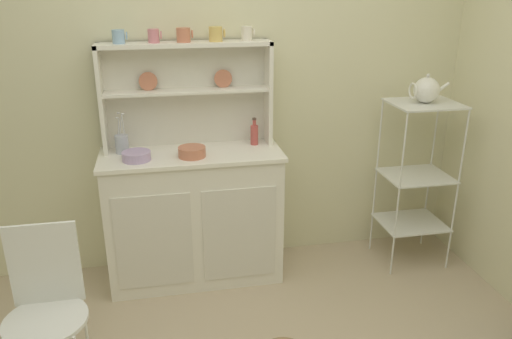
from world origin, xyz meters
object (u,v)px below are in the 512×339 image
hutch_cabinet (194,215)px  bakers_rack (417,167)px  jam_bottle (254,134)px  cup_sky_0 (119,37)px  hutch_shelf_unit (186,86)px  bowl_mixing_large (136,156)px  utensil_jar (122,143)px  porcelain_teapot (426,90)px  wire_chair (46,300)px

hutch_cabinet → bakers_rack: bearing=-2.9°
jam_bottle → cup_sky_0: bearing=177.3°
hutch_shelf_unit → bowl_mixing_large: 0.53m
utensil_jar → hutch_cabinet: bearing=-10.9°
utensil_jar → porcelain_teapot: 1.89m
wire_chair → cup_sky_0: bearing=55.9°
bakers_rack → utensil_jar: bearing=175.4°
bakers_rack → porcelain_teapot: porcelain_teapot is taller
cup_sky_0 → bowl_mixing_large: cup_sky_0 is taller
bowl_mixing_large → hutch_shelf_unit: bearing=36.4°
hutch_cabinet → utensil_jar: size_ratio=4.42×
bakers_rack → utensil_jar: size_ratio=4.48×
cup_sky_0 → hutch_shelf_unit: bearing=6.3°
hutch_cabinet → wire_chair: size_ratio=1.29×
hutch_cabinet → bakers_rack: size_ratio=0.99×
hutch_shelf_unit → cup_sky_0: cup_sky_0 is taller
wire_chair → jam_bottle: size_ratio=4.92×
utensil_jar → wire_chair: bearing=-108.0°
porcelain_teapot → cup_sky_0: bearing=173.9°
hutch_shelf_unit → bakers_rack: (1.46, -0.24, -0.55)m
hutch_cabinet → hutch_shelf_unit: bearing=90.0°
cup_sky_0 → porcelain_teapot: cup_sky_0 is taller
bakers_rack → cup_sky_0: (-1.83, 0.20, 0.85)m
jam_bottle → utensil_jar: utensil_jar is taller
hutch_shelf_unit → bowl_mixing_large: bearing=-143.6°
cup_sky_0 → wire_chair: bearing=-109.2°
jam_bottle → porcelain_teapot: bearing=-8.6°
wire_chair → utensil_jar: utensil_jar is taller
bakers_rack → wire_chair: bakers_rack is taller
utensil_jar → porcelain_teapot: (1.87, -0.15, 0.28)m
jam_bottle → utensil_jar: 0.81m
jam_bottle → porcelain_teapot: (1.06, -0.16, 0.27)m
bowl_mixing_large → porcelain_teapot: size_ratio=0.66×
porcelain_teapot → hutch_shelf_unit: bearing=170.8°
bakers_rack → cup_sky_0: 2.03m
wire_chair → cup_sky_0: size_ratio=10.06×
bakers_rack → cup_sky_0: size_ratio=13.17×
hutch_cabinet → bakers_rack: bakers_rack is taller
cup_sky_0 → utensil_jar: 0.62m
wire_chair → utensil_jar: (0.32, 0.97, 0.40)m
hutch_cabinet → utensil_jar: bearing=169.1°
wire_chair → cup_sky_0: 1.48m
porcelain_teapot → bowl_mixing_large: bearing=180.0°
wire_chair → bowl_mixing_large: bearing=49.0°
bakers_rack → porcelain_teapot: 0.51m
cup_sky_0 → jam_bottle: (0.77, -0.04, -0.61)m
hutch_shelf_unit → utensil_jar: size_ratio=4.13×
cup_sky_0 → utensil_jar: size_ratio=0.34×
bakers_rack → jam_bottle: 1.10m
cup_sky_0 → bowl_mixing_large: bearing=-76.2°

